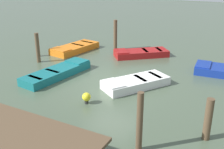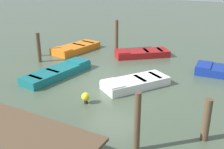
{
  "view_description": "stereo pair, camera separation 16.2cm",
  "coord_description": "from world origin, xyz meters",
  "px_view_note": "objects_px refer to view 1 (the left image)",
  "views": [
    {
      "loc": [
        -5.83,
        11.12,
        5.18
      ],
      "look_at": [
        0.0,
        0.0,
        0.35
      ],
      "focal_mm": 43.8,
      "sensor_mm": 36.0,
      "label": 1
    },
    {
      "loc": [
        -5.98,
        11.05,
        5.18
      ],
      "look_at": [
        0.0,
        0.0,
        0.35
      ],
      "focal_mm": 43.8,
      "sensor_mm": 36.0,
      "label": 2
    }
  ],
  "objects_px": {
    "mooring_piling_far_left": "(208,119)",
    "mooring_piling_mid_right": "(38,45)",
    "rowboat_teal": "(57,72)",
    "mooring_piling_near_right": "(140,122)",
    "rowboat_white": "(135,83)",
    "rowboat_orange": "(75,48)",
    "mooring_piling_center": "(38,48)",
    "rowboat_red": "(141,53)",
    "mooring_piling_near_left": "(115,35)",
    "marker_buoy": "(86,97)",
    "dock_segment": "(19,134)"
  },
  "relations": [
    {
      "from": "rowboat_teal",
      "to": "rowboat_red",
      "type": "distance_m",
      "value": 5.81
    },
    {
      "from": "mooring_piling_near_right",
      "to": "mooring_piling_far_left",
      "type": "bearing_deg",
      "value": -137.61
    },
    {
      "from": "mooring_piling_far_left",
      "to": "mooring_piling_mid_right",
      "type": "bearing_deg",
      "value": -22.08
    },
    {
      "from": "mooring_piling_center",
      "to": "marker_buoy",
      "type": "distance_m",
      "value": 6.41
    },
    {
      "from": "rowboat_teal",
      "to": "mooring_piling_far_left",
      "type": "bearing_deg",
      "value": -98.53
    },
    {
      "from": "rowboat_orange",
      "to": "mooring_piling_center",
      "type": "relative_size",
      "value": 2.06
    },
    {
      "from": "rowboat_red",
      "to": "marker_buoy",
      "type": "height_order",
      "value": "marker_buoy"
    },
    {
      "from": "rowboat_white",
      "to": "marker_buoy",
      "type": "distance_m",
      "value": 2.75
    },
    {
      "from": "rowboat_white",
      "to": "mooring_piling_near_left",
      "type": "bearing_deg",
      "value": -111.62
    },
    {
      "from": "rowboat_teal",
      "to": "mooring_piling_near_right",
      "type": "bearing_deg",
      "value": -114.45
    },
    {
      "from": "mooring_piling_center",
      "to": "marker_buoy",
      "type": "xyz_separation_m",
      "value": [
        -5.48,
        3.26,
        -0.6
      ]
    },
    {
      "from": "dock_segment",
      "to": "rowboat_white",
      "type": "bearing_deg",
      "value": -97.26
    },
    {
      "from": "mooring_piling_mid_right",
      "to": "rowboat_orange",
      "type": "bearing_deg",
      "value": -124.59
    },
    {
      "from": "rowboat_red",
      "to": "rowboat_white",
      "type": "bearing_deg",
      "value": 69.26
    },
    {
      "from": "rowboat_teal",
      "to": "rowboat_orange",
      "type": "xyz_separation_m",
      "value": [
        1.89,
        -4.27,
        0.0
      ]
    },
    {
      "from": "rowboat_white",
      "to": "mooring_piling_center",
      "type": "height_order",
      "value": "mooring_piling_center"
    },
    {
      "from": "mooring_piling_mid_right",
      "to": "rowboat_white",
      "type": "bearing_deg",
      "value": 167.36
    },
    {
      "from": "mooring_piling_far_left",
      "to": "mooring_piling_near_left",
      "type": "height_order",
      "value": "mooring_piling_near_left"
    },
    {
      "from": "rowboat_white",
      "to": "mooring_piling_far_left",
      "type": "bearing_deg",
      "value": 85.58
    },
    {
      "from": "rowboat_white",
      "to": "mooring_piling_far_left",
      "type": "distance_m",
      "value": 4.71
    },
    {
      "from": "rowboat_white",
      "to": "mooring_piling_center",
      "type": "distance_m",
      "value": 6.66
    },
    {
      "from": "dock_segment",
      "to": "mooring_piling_center",
      "type": "bearing_deg",
      "value": -50.71
    },
    {
      "from": "dock_segment",
      "to": "mooring_piling_center",
      "type": "distance_m",
      "value": 9.13
    },
    {
      "from": "mooring_piling_center",
      "to": "mooring_piling_near_right",
      "type": "relative_size",
      "value": 0.91
    },
    {
      "from": "rowboat_white",
      "to": "mooring_piling_near_left",
      "type": "distance_m",
      "value": 6.62
    },
    {
      "from": "rowboat_red",
      "to": "mooring_piling_near_right",
      "type": "height_order",
      "value": "mooring_piling_near_right"
    },
    {
      "from": "dock_segment",
      "to": "mooring_piling_far_left",
      "type": "xyz_separation_m",
      "value": [
        -4.59,
        -3.53,
        -0.11
      ]
    },
    {
      "from": "dock_segment",
      "to": "mooring_piling_near_left",
      "type": "xyz_separation_m",
      "value": [
        2.92,
        -11.74,
        0.18
      ]
    },
    {
      "from": "rowboat_red",
      "to": "marker_buoy",
      "type": "xyz_separation_m",
      "value": [
        -0.5,
        7.16,
        0.07
      ]
    },
    {
      "from": "dock_segment",
      "to": "rowboat_orange",
      "type": "relative_size",
      "value": 1.37
    },
    {
      "from": "mooring_piling_near_left",
      "to": "mooring_piling_near_right",
      "type": "distance_m",
      "value": 11.36
    },
    {
      "from": "dock_segment",
      "to": "mooring_piling_mid_right",
      "type": "xyz_separation_m",
      "value": [
        6.53,
        -8.04,
        -0.09
      ]
    },
    {
      "from": "mooring_piling_far_left",
      "to": "mooring_piling_mid_right",
      "type": "relative_size",
      "value": 0.96
    },
    {
      "from": "mooring_piling_far_left",
      "to": "mooring_piling_center",
      "type": "relative_size",
      "value": 0.82
    },
    {
      "from": "rowboat_white",
      "to": "mooring_piling_center",
      "type": "xyz_separation_m",
      "value": [
        6.59,
        -0.74,
        0.67
      ]
    },
    {
      "from": "mooring_piling_mid_right",
      "to": "marker_buoy",
      "type": "xyz_separation_m",
      "value": [
        -6.3,
        4.18,
        -0.47
      ]
    },
    {
      "from": "rowboat_orange",
      "to": "mooring_piling_near_left",
      "type": "xyz_separation_m",
      "value": [
        -2.23,
        -1.69,
        0.81
      ]
    },
    {
      "from": "mooring_piling_center",
      "to": "mooring_piling_mid_right",
      "type": "distance_m",
      "value": 1.24
    },
    {
      "from": "mooring_piling_near_left",
      "to": "marker_buoy",
      "type": "relative_size",
      "value": 4.26
    },
    {
      "from": "dock_segment",
      "to": "rowboat_white",
      "type": "height_order",
      "value": "dock_segment"
    },
    {
      "from": "rowboat_orange",
      "to": "mooring_piling_near_right",
      "type": "bearing_deg",
      "value": 53.59
    },
    {
      "from": "rowboat_orange",
      "to": "rowboat_red",
      "type": "bearing_deg",
      "value": 111.15
    },
    {
      "from": "rowboat_teal",
      "to": "mooring_piling_far_left",
      "type": "relative_size",
      "value": 2.84
    },
    {
      "from": "rowboat_red",
      "to": "mooring_piling_mid_right",
      "type": "bearing_deg",
      "value": -12.7
    },
    {
      "from": "rowboat_white",
      "to": "mooring_piling_near_right",
      "type": "bearing_deg",
      "value": 57.39
    },
    {
      "from": "rowboat_teal",
      "to": "rowboat_red",
      "type": "height_order",
      "value": "same"
    },
    {
      "from": "mooring_piling_far_left",
      "to": "marker_buoy",
      "type": "distance_m",
      "value": 4.85
    },
    {
      "from": "rowboat_red",
      "to": "rowboat_teal",
      "type": "bearing_deg",
      "value": 24.38
    },
    {
      "from": "mooring_piling_mid_right",
      "to": "marker_buoy",
      "type": "height_order",
      "value": "mooring_piling_mid_right"
    },
    {
      "from": "rowboat_teal",
      "to": "rowboat_red",
      "type": "xyz_separation_m",
      "value": [
        -2.53,
        -5.23,
        0.0
      ]
    }
  ]
}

